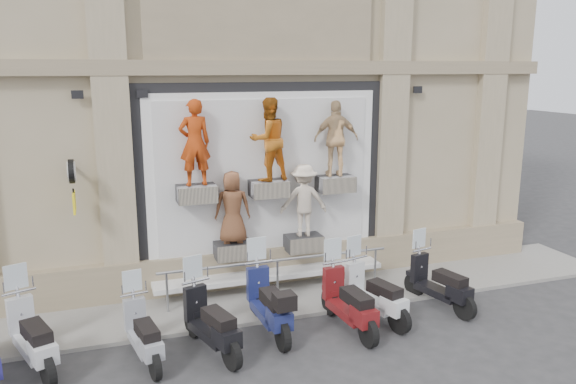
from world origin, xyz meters
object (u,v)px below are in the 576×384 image
guard_rail (277,280)px  scooter_d (210,310)px  scooter_c (143,322)px  clock_sign_bracket (72,179)px  scooter_f (349,290)px  scooter_h (440,272)px  scooter_b (31,323)px  scooter_g (375,282)px  scooter_e (268,291)px

guard_rail → scooter_d: (-1.76, -1.74, 0.33)m
scooter_c → scooter_d: scooter_d is taller
clock_sign_bracket → scooter_c: 3.16m
scooter_d → scooter_f: bearing=-16.2°
scooter_c → scooter_h: size_ratio=0.94×
scooter_c → scooter_d: (1.13, -0.05, 0.07)m
scooter_b → scooter_h: (7.67, -0.06, -0.04)m
clock_sign_bracket → scooter_d: size_ratio=0.52×
scooter_d → scooter_f: size_ratio=0.98×
guard_rail → scooter_h: size_ratio=2.68×
scooter_c → scooter_d: bearing=-12.9°
scooter_b → scooter_f: size_ratio=1.00×
scooter_b → scooter_g: bearing=-22.4°
scooter_d → scooter_h: 4.81m
guard_rail → scooter_f: (0.84, -1.73, 0.34)m
clock_sign_bracket → scooter_e: 4.25m
scooter_d → scooter_g: (3.27, 0.25, -0.01)m
clock_sign_bracket → scooter_g: size_ratio=0.53×
scooter_b → scooter_d: bearing=-29.0°
clock_sign_bracket → scooter_f: 5.59m
guard_rail → scooter_f: scooter_f is taller
scooter_c → scooter_f: (3.74, -0.04, 0.09)m
clock_sign_bracket → scooter_h: size_ratio=0.54×
scooter_b → scooter_d: (2.87, -0.41, -0.02)m
scooter_d → scooter_h: bearing=-12.5°
scooter_g → guard_rail: bearing=119.7°
scooter_d → scooter_e: 1.22m
scooter_b → scooter_g: (6.13, -0.16, -0.03)m
scooter_c → scooter_d: size_ratio=0.91×
scooter_g → scooter_h: 1.54m
scooter_h → scooter_d: bearing=170.8°
scooter_c → scooter_g: size_ratio=0.92×
scooter_c → scooter_e: size_ratio=0.87×
scooter_f → scooter_b: bearing=171.0°
scooter_d → scooter_h: scooter_d is taller
scooter_e → scooter_g: scooter_e is taller
guard_rail → scooter_b: bearing=-163.9°
scooter_d → scooter_e: size_ratio=0.95×
scooter_b → scooter_e: bearing=-21.0°
scooter_b → clock_sign_bracket: bearing=47.0°
scooter_f → scooter_h: (2.19, 0.33, -0.04)m
clock_sign_bracket → scooter_d: bearing=-46.0°
scooter_d → scooter_e: bearing=2.3°
scooter_d → scooter_e: scooter_e is taller
scooter_e → guard_rail: bearing=63.2°
clock_sign_bracket → scooter_b: clock_sign_bracket is taller
scooter_f → scooter_h: size_ratio=1.05×
guard_rail → scooter_d: 2.50m
scooter_b → scooter_c: (1.73, -0.35, -0.09)m
scooter_b → scooter_f: (5.48, -0.39, -0.00)m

